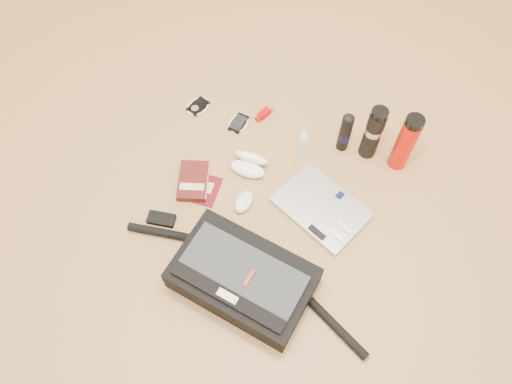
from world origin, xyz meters
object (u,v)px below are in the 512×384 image
thermos_black (373,133)px  thermos_red (405,143)px  messenger_bag (242,278)px  book (194,181)px  laptop (321,208)px

thermos_black → thermos_red: 0.13m
messenger_bag → book: (-0.35, 0.30, -0.05)m
laptop → thermos_black: (0.08, 0.32, 0.12)m
thermos_black → messenger_bag: bearing=-107.8°
thermos_red → book: bearing=-149.3°
laptop → thermos_black: 0.35m
laptop → thermos_red: (0.20, 0.32, 0.13)m
messenger_bag → laptop: 0.42m
thermos_black → book: bearing=-144.1°
book → thermos_black: bearing=14.6°
thermos_black → thermos_red: size_ratio=0.93×
messenger_bag → thermos_red: 0.80m
laptop → book: (-0.50, -0.09, 0.00)m
laptop → thermos_red: 0.40m
messenger_bag → thermos_red: size_ratio=3.40×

